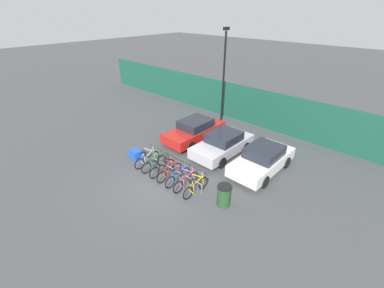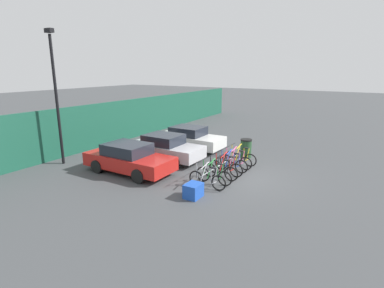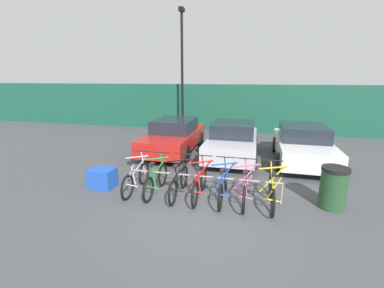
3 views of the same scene
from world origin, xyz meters
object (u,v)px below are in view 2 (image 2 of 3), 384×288
bicycle_pink (236,161)px  lamp_post (56,92)px  car_silver (165,148)px  bike_rack (223,165)px  car_white (189,138)px  bicycle_silver (207,179)px  bicycle_black (220,171)px  bicycle_red (226,167)px  car_red (129,158)px  trash_bin (246,148)px  bicycle_blue (231,164)px  cargo_crate (193,191)px  bicycle_yellow (241,158)px  bicycle_green (214,175)px

bicycle_pink → lamp_post: bearing=116.7°
bicycle_pink → car_silver: bearing=100.5°
bike_rack → car_white: 4.82m
bicycle_silver → bicycle_black: 1.24m
bike_rack → bicycle_red: bicycle_red is taller
car_red → trash_bin: (5.22, -3.81, -0.17)m
bicycle_blue → bicycle_black: bearing=-179.1°
bicycle_red → bicycle_pink: 1.17m
bicycle_silver → car_silver: size_ratio=0.42×
bicycle_silver → bicycle_black: bearing=-4.0°
bicycle_silver → cargo_crate: bearing=175.2°
bicycle_black → lamp_post: (-2.16, 7.97, 3.29)m
bicycle_yellow → lamp_post: size_ratio=0.26×
car_white → bicycle_red: bearing=-128.6°
bicycle_silver → lamp_post: bearing=92.7°
bicycle_silver → lamp_post: lamp_post is taller
bicycle_silver → bicycle_green: (0.59, 0.00, 0.00)m
bicycle_blue → car_silver: size_ratio=0.42×
cargo_crate → lamp_post: bearing=88.9°
lamp_post → car_red: bearing=-79.2°
bicycle_red → car_silver: (0.50, 3.80, 0.31)m
trash_bin → cargo_crate: trash_bin is taller
bicycle_red → car_white: size_ratio=0.41×
bicycle_blue → car_silver: 3.82m
bicycle_blue → bike_rack: bearing=167.2°
bike_rack → car_silver: bearing=82.2°
bicycle_blue → car_red: car_red is taller
bike_rack → bicycle_pink: bearing=-7.3°
bike_rack → bicycle_red: size_ratio=2.43×
bicycle_red → car_white: (3.08, 3.85, 0.31)m
bicycle_pink → bicycle_yellow: 0.64m
bike_rack → car_silver: size_ratio=1.02×
bicycle_red → car_white: car_white is taller
bike_rack → bicycle_green: bearing=-173.0°
bicycle_green → trash_bin: size_ratio=1.66×
trash_bin → bicycle_red: bearing=-175.3°
bicycle_blue → bicycle_pink: bearing=0.9°
bicycle_red → lamp_post: lamp_post is taller
bicycle_red → bicycle_pink: (1.17, 0.00, 0.00)m
bicycle_red → cargo_crate: size_ratio=2.44×
bike_rack → car_silver: (0.50, 3.65, 0.20)m
bicycle_blue → bicycle_pink: size_ratio=1.00×
bicycle_green → bicycle_pink: bearing=3.5°
bicycle_pink → bicycle_green: bearing=-179.4°
car_white → car_red: bearing=177.4°
bicycle_silver → bike_rack: bearing=0.7°
bicycle_red → car_silver: car_silver is taller
bicycle_pink → car_red: car_red is taller
bike_rack → bicycle_black: bicycle_black is taller
bicycle_blue → car_white: 4.58m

